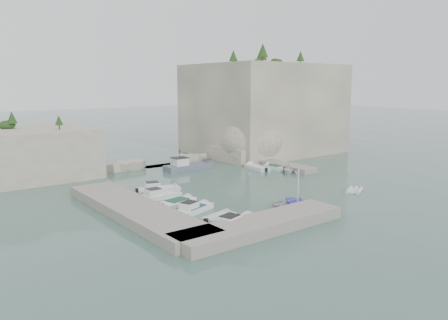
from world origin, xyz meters
TOP-DOWN VIEW (x-y plane):
  - ground at (0.00, 0.00)m, footprint 400.00×400.00m
  - cliff_east at (23.00, 23.00)m, footprint 26.00×22.00m
  - cliff_terrace at (13.00, 18.00)m, footprint 8.00×10.00m
  - outcrop_west at (-20.00, 25.00)m, footprint 16.00×14.00m
  - quay_west at (-17.00, -1.00)m, footprint 5.00×24.00m
  - quay_south at (-10.00, -12.50)m, footprint 18.00×4.00m
  - ledge_east at (13.50, 10.00)m, footprint 3.00×16.00m
  - breakwater at (-1.00, 22.00)m, footprint 28.00×3.00m
  - motorboat_a at (-10.07, 6.42)m, footprint 5.94×3.19m
  - motorboat_b at (-11.63, 3.35)m, footprint 5.62×1.91m
  - motorboat_c at (-11.47, -0.31)m, footprint 5.16×2.81m
  - motorboat_d at (-11.62, -3.81)m, footprint 5.82×3.41m
  - motorboat_e at (-11.24, -7.68)m, footprint 4.24×2.45m
  - motorboat_f at (-11.17, -10.13)m, footprint 6.36×3.33m
  - rowboat at (-1.91, -9.49)m, footprint 6.59×6.19m
  - inflatable_dinghy at (9.14, -8.79)m, footprint 3.60×2.85m
  - tender_east_a at (11.19, 4.44)m, footprint 4.09×3.88m
  - tender_east_b at (11.87, 8.04)m, footprint 1.81×4.68m
  - tender_east_c at (9.47, 9.71)m, footprint 2.57×5.67m
  - tender_east_d at (11.18, 14.50)m, footprint 5.27×2.68m
  - work_boat at (0.84, 16.32)m, footprint 8.58×2.61m
  - rowboat_mast at (-1.91, -9.49)m, footprint 0.10×0.10m
  - vegetation at (17.83, 24.40)m, footprint 53.48×13.88m

SIDE VIEW (x-z plane):
  - ground at x=0.00m, z-range 0.00..0.00m
  - motorboat_a at x=-10.07m, z-range -0.70..0.70m
  - motorboat_b at x=-11.63m, z-range -0.70..0.70m
  - motorboat_c at x=-11.47m, z-range -0.35..0.35m
  - motorboat_d at x=-11.62m, z-range -0.70..0.70m
  - motorboat_e at x=-11.24m, z-range -0.35..0.35m
  - motorboat_f at x=-11.17m, z-range -0.70..0.70m
  - rowboat at x=-1.91m, z-range -0.56..0.56m
  - inflatable_dinghy at x=9.14m, z-range -0.22..0.22m
  - tender_east_a at x=11.19m, z-range -0.85..0.85m
  - tender_east_b at x=11.87m, z-range -0.35..0.35m
  - tender_east_c at x=9.47m, z-range -0.35..0.35m
  - tender_east_d at x=11.18m, z-range -0.97..0.97m
  - work_boat at x=0.84m, z-range -1.10..1.10m
  - ledge_east at x=13.50m, z-range 0.00..0.80m
  - quay_west at x=-17.00m, z-range 0.00..1.10m
  - quay_south at x=-10.00m, z-range 0.00..1.10m
  - breakwater at x=-1.00m, z-range 0.00..1.40m
  - cliff_terrace at x=13.00m, z-range 0.00..2.50m
  - rowboat_mast at x=-1.91m, z-range 0.56..4.76m
  - outcrop_west at x=-20.00m, z-range 0.00..7.00m
  - cliff_east at x=23.00m, z-range 0.00..17.00m
  - vegetation at x=17.83m, z-range 11.23..24.63m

